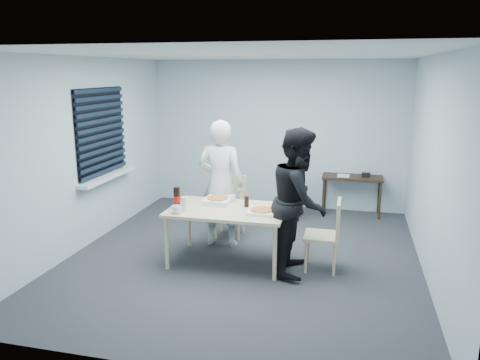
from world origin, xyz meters
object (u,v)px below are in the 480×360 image
(side_table, at_px, (352,181))
(stool, at_px, (292,197))
(dining_table, at_px, (228,213))
(person_black, at_px, (299,201))
(chair_far, at_px, (231,201))
(mug_a, at_px, (177,209))
(person_white, at_px, (221,184))
(backpack, at_px, (292,178))
(chair_right, at_px, (329,230))
(mug_b, at_px, (232,199))
(soda_bottle, at_px, (177,198))

(side_table, distance_m, stool, 1.10)
(dining_table, relative_size, person_black, 0.83)
(chair_far, xyz_separation_m, mug_a, (-0.32, -1.38, 0.25))
(person_white, xyz_separation_m, backpack, (0.81, 1.41, -0.20))
(chair_right, height_order, person_white, person_white)
(chair_far, relative_size, stool, 1.88)
(chair_far, bearing_deg, dining_table, -77.48)
(side_table, xyz_separation_m, stool, (-0.95, -0.49, -0.23))
(chair_right, height_order, stool, chair_right)
(person_white, relative_size, side_table, 1.77)
(chair_far, distance_m, mug_b, 0.80)
(dining_table, relative_size, side_table, 1.47)
(dining_table, xyz_separation_m, soda_bottle, (-0.62, -0.15, 0.19))
(chair_far, distance_m, side_table, 2.27)
(person_black, relative_size, stool, 3.73)
(person_white, distance_m, side_table, 2.62)
(person_white, relative_size, person_black, 1.00)
(backpack, relative_size, mug_b, 4.41)
(side_table, bearing_deg, mug_b, -124.89)
(dining_table, bearing_deg, mug_b, 94.66)
(person_black, bearing_deg, backpack, 9.58)
(person_white, height_order, stool, person_white)
(chair_right, relative_size, person_white, 0.50)
(chair_far, height_order, person_white, person_white)
(chair_right, distance_m, side_table, 2.46)
(dining_table, bearing_deg, soda_bottle, -166.09)
(dining_table, height_order, soda_bottle, soda_bottle)
(mug_a, relative_size, soda_bottle, 0.44)
(person_black, xyz_separation_m, side_table, (0.61, 2.55, -0.30))
(side_table, bearing_deg, soda_bottle, -128.73)
(backpack, bearing_deg, chair_far, -107.65)
(person_white, relative_size, stool, 3.73)
(dining_table, height_order, person_white, person_white)
(stool, relative_size, mug_a, 3.85)
(person_white, height_order, mug_a, person_white)
(stool, xyz_separation_m, mug_b, (-0.58, -1.71, 0.40))
(dining_table, xyz_separation_m, stool, (0.55, 2.01, -0.29))
(chair_far, height_order, side_table, chair_far)
(stool, bearing_deg, chair_right, -70.06)
(chair_far, distance_m, backpack, 1.25)
(dining_table, xyz_separation_m, person_white, (-0.26, 0.59, 0.23))
(person_black, height_order, side_table, person_black)
(side_table, relative_size, soda_bottle, 3.59)
(stool, height_order, backpack, backpack)
(side_table, xyz_separation_m, mug_b, (-1.53, -2.20, 0.17))
(side_table, bearing_deg, stool, -152.84)
(person_white, bearing_deg, soda_bottle, 64.26)
(backpack, relative_size, soda_bottle, 1.58)
(chair_right, xyz_separation_m, mug_a, (-1.81, -0.40, 0.25))
(chair_right, relative_size, stool, 1.88)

